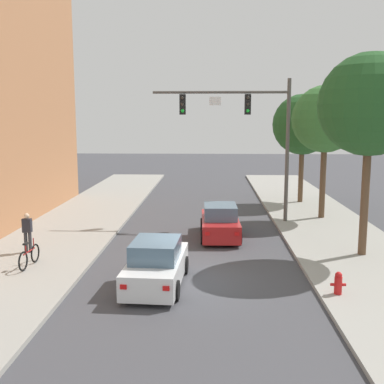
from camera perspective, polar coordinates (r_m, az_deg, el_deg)
ground_plane at (r=16.97m, az=0.24°, el=-10.42°), size 120.00×120.00×0.00m
sidewalk_left at (r=18.34m, az=-20.78°, el=-9.27°), size 5.00×60.00×0.15m
sidewalk_right at (r=17.94m, az=21.79°, el=-9.73°), size 5.00×60.00×0.15m
traffic_signal_mast at (r=25.17m, az=6.86°, el=8.27°), size 7.18×0.38×7.50m
car_lead_red at (r=22.49m, az=3.39°, el=-3.69°), size 1.92×4.28×1.60m
car_following_white at (r=16.16m, az=-4.30°, el=-8.74°), size 2.01×4.32×1.60m
pedestrian_sidewalk_left_walker at (r=20.53m, az=-19.23°, el=-4.42°), size 0.36×0.22×1.64m
bicycle_leaning at (r=18.69m, az=-19.02°, el=-7.35°), size 0.15×1.77×0.98m
fire_hydrant at (r=15.74m, az=17.21°, el=-10.43°), size 0.48×0.24×0.72m
street_tree_nearest at (r=19.82m, az=20.67°, el=9.77°), size 4.01×4.01×7.99m
street_tree_second at (r=26.82m, az=15.78°, el=8.41°), size 3.64×3.64×7.25m
street_tree_third at (r=31.69m, az=13.20°, el=7.90°), size 3.91×3.91×7.03m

